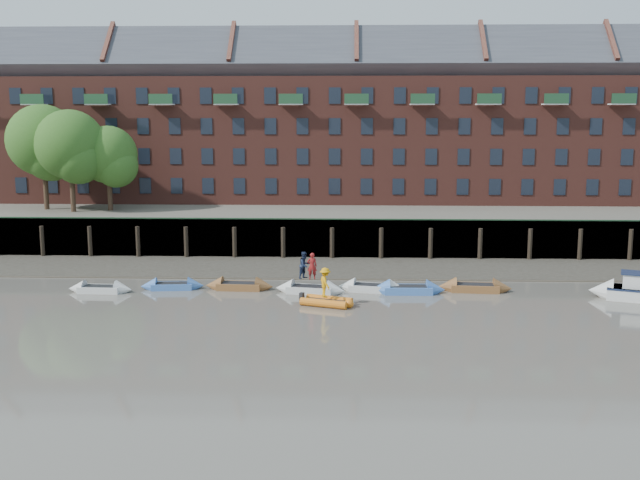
{
  "coord_description": "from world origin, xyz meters",
  "views": [
    {
      "loc": [
        -0.74,
        -38.31,
        11.61
      ],
      "look_at": [
        -2.62,
        12.0,
        3.2
      ],
      "focal_mm": 42.0,
      "sensor_mm": 36.0,
      "label": 1
    }
  ],
  "objects_px": {
    "rib_tender": "(328,302)",
    "rowboat_1": "(172,286)",
    "rowboat_3": "(310,289)",
    "rowboat_6": "(475,288)",
    "rowboat_5": "(408,290)",
    "rowboat_2": "(239,286)",
    "person_rower_b": "(305,265)",
    "person_rib_crew": "(325,282)",
    "rowboat_0": "(100,289)",
    "motor_launch": "(629,290)",
    "person_rower_a": "(312,266)",
    "rowboat_4": "(372,288)"
  },
  "relations": [
    {
      "from": "rowboat_4",
      "to": "rowboat_6",
      "type": "relative_size",
      "value": 0.96
    },
    {
      "from": "rowboat_4",
      "to": "rib_tender",
      "type": "relative_size",
      "value": 1.42
    },
    {
      "from": "rib_tender",
      "to": "motor_launch",
      "type": "distance_m",
      "value": 19.25
    },
    {
      "from": "rowboat_4",
      "to": "person_rib_crew",
      "type": "height_order",
      "value": "person_rib_crew"
    },
    {
      "from": "rowboat_1",
      "to": "rowboat_5",
      "type": "height_order",
      "value": "rowboat_5"
    },
    {
      "from": "rowboat_1",
      "to": "person_rower_a",
      "type": "xyz_separation_m",
      "value": [
        9.51,
        -0.71,
        1.59
      ]
    },
    {
      "from": "rib_tender",
      "to": "rowboat_0",
      "type": "bearing_deg",
      "value": -171.16
    },
    {
      "from": "person_rower_a",
      "to": "motor_launch",
      "type": "bearing_deg",
      "value": 171.99
    },
    {
      "from": "rowboat_0",
      "to": "person_rib_crew",
      "type": "height_order",
      "value": "person_rib_crew"
    },
    {
      "from": "rowboat_3",
      "to": "rib_tender",
      "type": "xyz_separation_m",
      "value": [
        1.3,
        -3.24,
        0.01
      ]
    },
    {
      "from": "rowboat_3",
      "to": "rowboat_6",
      "type": "xyz_separation_m",
      "value": [
        10.96,
        0.9,
        0.01
      ]
    },
    {
      "from": "rowboat_3",
      "to": "rowboat_0",
      "type": "bearing_deg",
      "value": -168.65
    },
    {
      "from": "person_rower_a",
      "to": "person_rower_b",
      "type": "relative_size",
      "value": 0.98
    },
    {
      "from": "rowboat_1",
      "to": "person_rower_a",
      "type": "distance_m",
      "value": 9.66
    },
    {
      "from": "person_rower_b",
      "to": "person_rib_crew",
      "type": "distance_m",
      "value": 3.83
    },
    {
      "from": "rowboat_2",
      "to": "rowboat_3",
      "type": "bearing_deg",
      "value": -6.91
    },
    {
      "from": "rowboat_6",
      "to": "motor_launch",
      "type": "distance_m",
      "value": 9.63
    },
    {
      "from": "rowboat_5",
      "to": "person_rib_crew",
      "type": "relative_size",
      "value": 2.66
    },
    {
      "from": "rowboat_0",
      "to": "person_rib_crew",
      "type": "distance_m",
      "value": 15.38
    },
    {
      "from": "rib_tender",
      "to": "rowboat_1",
      "type": "bearing_deg",
      "value": 179.05
    },
    {
      "from": "rowboat_4",
      "to": "rowboat_2",
      "type": "bearing_deg",
      "value": -171.15
    },
    {
      "from": "rowboat_6",
      "to": "person_rib_crew",
      "type": "distance_m",
      "value": 10.77
    },
    {
      "from": "rowboat_2",
      "to": "rowboat_5",
      "type": "distance_m",
      "value": 11.32
    },
    {
      "from": "rowboat_5",
      "to": "motor_launch",
      "type": "height_order",
      "value": "motor_launch"
    },
    {
      "from": "rowboat_1",
      "to": "rowboat_0",
      "type": "bearing_deg",
      "value": -172.6
    },
    {
      "from": "rowboat_0",
      "to": "person_rower_a",
      "type": "distance_m",
      "value": 14.18
    },
    {
      "from": "person_rower_a",
      "to": "rowboat_2",
      "type": "bearing_deg",
      "value": -13.99
    },
    {
      "from": "rowboat_3",
      "to": "motor_launch",
      "type": "height_order",
      "value": "motor_launch"
    },
    {
      "from": "rowboat_5",
      "to": "person_rower_a",
      "type": "distance_m",
      "value": 6.53
    },
    {
      "from": "rowboat_4",
      "to": "rowboat_5",
      "type": "height_order",
      "value": "rowboat_5"
    },
    {
      "from": "rib_tender",
      "to": "person_rower_a",
      "type": "bearing_deg",
      "value": 129.18
    },
    {
      "from": "rowboat_6",
      "to": "person_rower_a",
      "type": "height_order",
      "value": "person_rower_a"
    },
    {
      "from": "rowboat_6",
      "to": "rib_tender",
      "type": "bearing_deg",
      "value": -152.24
    },
    {
      "from": "rowboat_1",
      "to": "person_rower_b",
      "type": "distance_m",
      "value": 9.16
    },
    {
      "from": "rowboat_2",
      "to": "motor_launch",
      "type": "height_order",
      "value": "motor_launch"
    },
    {
      "from": "rowboat_6",
      "to": "rowboat_1",
      "type": "bearing_deg",
      "value": -175.11
    },
    {
      "from": "person_rower_a",
      "to": "person_rower_b",
      "type": "bearing_deg",
      "value": -26.73
    },
    {
      "from": "rowboat_0",
      "to": "person_rower_b",
      "type": "relative_size",
      "value": 2.4
    },
    {
      "from": "person_rib_crew",
      "to": "rowboat_5",
      "type": "bearing_deg",
      "value": -78.13
    },
    {
      "from": "person_rower_b",
      "to": "person_rib_crew",
      "type": "height_order",
      "value": "person_rower_b"
    },
    {
      "from": "rowboat_2",
      "to": "rowboat_3",
      "type": "xyz_separation_m",
      "value": [
        4.83,
        -0.86,
        0.0
      ]
    },
    {
      "from": "person_rower_a",
      "to": "person_rib_crew",
      "type": "distance_m",
      "value": 3.47
    },
    {
      "from": "rowboat_2",
      "to": "rowboat_4",
      "type": "bearing_deg",
      "value": 1.72
    },
    {
      "from": "rowboat_3",
      "to": "rowboat_4",
      "type": "relative_size",
      "value": 1.02
    },
    {
      "from": "rib_tender",
      "to": "motor_launch",
      "type": "height_order",
      "value": "motor_launch"
    },
    {
      "from": "rowboat_1",
      "to": "motor_launch",
      "type": "height_order",
      "value": "motor_launch"
    },
    {
      "from": "rowboat_5",
      "to": "motor_launch",
      "type": "xyz_separation_m",
      "value": [
        13.94,
        -1.15,
        0.33
      ]
    },
    {
      "from": "rowboat_0",
      "to": "motor_launch",
      "type": "bearing_deg",
      "value": 1.35
    },
    {
      "from": "rowboat_1",
      "to": "rowboat_3",
      "type": "xyz_separation_m",
      "value": [
        9.38,
        -0.79,
        0.02
      ]
    },
    {
      "from": "rowboat_5",
      "to": "person_rower_a",
      "type": "xyz_separation_m",
      "value": [
        -6.34,
        -0.1,
        1.56
      ]
    }
  ]
}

